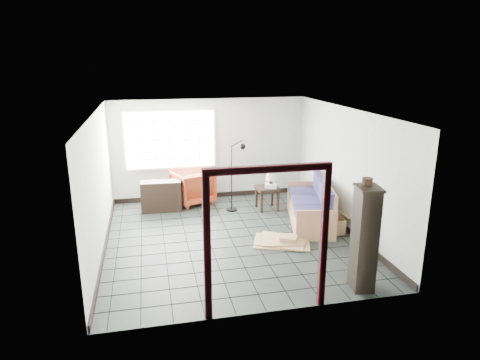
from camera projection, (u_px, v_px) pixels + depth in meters
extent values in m
plane|color=black|center=(230.00, 238.00, 8.83)|extent=(5.50, 5.50, 0.00)
cube|color=#A8AEA7|center=(210.00, 149.00, 11.05)|extent=(5.00, 0.02, 2.60)
cube|color=#A8AEA7|center=(268.00, 229.00, 5.89)|extent=(5.00, 0.02, 2.60)
cube|color=#A8AEA7|center=(98.00, 185.00, 7.95)|extent=(0.02, 5.50, 2.60)
cube|color=#A8AEA7|center=(347.00, 170.00, 8.99)|extent=(0.02, 5.50, 2.60)
cube|color=white|center=(230.00, 111.00, 8.11)|extent=(5.00, 5.50, 0.02)
cube|color=black|center=(211.00, 195.00, 11.37)|extent=(4.95, 0.03, 0.12)
cube|color=black|center=(105.00, 246.00, 8.30)|extent=(0.03, 5.45, 0.12)
cube|color=black|center=(342.00, 225.00, 9.32)|extent=(0.03, 5.45, 0.12)
cube|color=silver|center=(170.00, 140.00, 10.73)|extent=(2.32, 0.06, 1.52)
cube|color=white|center=(170.00, 140.00, 10.69)|extent=(2.20, 0.02, 1.40)
cube|color=#330B10|center=(207.00, 250.00, 5.83)|extent=(0.10, 0.08, 2.10)
cube|color=#330B10|center=(324.00, 239.00, 6.18)|extent=(0.10, 0.08, 2.10)
cube|color=#330B10|center=(269.00, 169.00, 5.70)|extent=(1.80, 0.08, 0.10)
cube|color=#9B6546|center=(309.00, 214.00, 9.64)|extent=(1.29, 2.19, 0.37)
cube|color=#9B6546|center=(316.00, 226.00, 8.58)|extent=(0.81, 0.26, 0.66)
cube|color=#9B6546|center=(304.00, 194.00, 10.61)|extent=(0.81, 0.26, 0.66)
cube|color=#9B6546|center=(327.00, 198.00, 9.52)|extent=(0.57, 2.01, 0.72)
cube|color=#1B2245|center=(313.00, 214.00, 8.91)|extent=(0.88, 0.82, 0.16)
cube|color=#1B2245|center=(328.00, 202.00, 8.84)|extent=(0.30, 0.67, 0.53)
cube|color=#1B2245|center=(309.00, 203.00, 9.56)|extent=(0.88, 0.82, 0.16)
cube|color=#1B2245|center=(323.00, 193.00, 9.49)|extent=(0.30, 0.67, 0.53)
cube|color=#1B2245|center=(305.00, 194.00, 10.22)|extent=(0.88, 0.82, 0.16)
cube|color=#1B2245|center=(318.00, 184.00, 10.14)|extent=(0.30, 0.67, 0.53)
imported|color=#9C4316|center=(192.00, 185.00, 10.85)|extent=(1.14, 1.11, 0.93)
cube|color=black|center=(267.00, 188.00, 10.35)|extent=(0.55, 0.55, 0.06)
cube|color=black|center=(262.00, 203.00, 10.18)|extent=(0.05, 0.05, 0.52)
cube|color=black|center=(278.00, 201.00, 10.29)|extent=(0.05, 0.05, 0.52)
cube|color=black|center=(256.00, 197.00, 10.56)|extent=(0.05, 0.05, 0.52)
cube|color=black|center=(272.00, 196.00, 10.67)|extent=(0.05, 0.05, 0.52)
cylinder|color=black|center=(271.00, 185.00, 10.28)|extent=(0.12, 0.12, 0.13)
cylinder|color=black|center=(271.00, 180.00, 10.25)|extent=(0.03, 0.03, 0.10)
cone|color=beige|center=(271.00, 176.00, 10.22)|extent=(0.30, 0.30, 0.19)
cube|color=silver|center=(271.00, 186.00, 10.28)|extent=(0.34, 0.30, 0.10)
cylinder|color=black|center=(265.00, 185.00, 10.30)|extent=(0.04, 0.06, 0.06)
cylinder|color=black|center=(232.00, 209.00, 10.43)|extent=(0.27, 0.27, 0.03)
cylinder|color=black|center=(232.00, 178.00, 10.21)|extent=(0.03, 0.03, 1.60)
cylinder|color=black|center=(237.00, 143.00, 9.95)|extent=(0.27, 0.03, 0.14)
sphere|color=black|center=(243.00, 147.00, 9.95)|extent=(0.15, 0.15, 0.14)
cube|color=black|center=(161.00, 196.00, 10.30)|extent=(0.97, 0.43, 0.74)
cube|color=black|center=(161.00, 196.00, 10.29)|extent=(0.91, 0.37, 0.03)
cube|color=black|center=(364.00, 239.00, 6.69)|extent=(0.37, 0.46, 1.68)
cube|color=black|center=(369.00, 188.00, 6.46)|extent=(0.42, 0.51, 0.04)
cylinder|color=black|center=(367.00, 182.00, 6.49)|extent=(0.19, 0.19, 0.12)
cube|color=#966C48|center=(331.00, 232.00, 9.09)|extent=(0.47, 0.38, 0.02)
cube|color=black|center=(322.00, 227.00, 8.99)|extent=(0.02, 0.37, 0.31)
cube|color=#966C48|center=(342.00, 225.00, 9.10)|extent=(0.02, 0.37, 0.31)
cube|color=#966C48|center=(336.00, 229.00, 8.87)|extent=(0.46, 0.03, 0.31)
cube|color=#966C48|center=(328.00, 223.00, 9.22)|extent=(0.46, 0.03, 0.31)
cube|color=#966C48|center=(319.00, 217.00, 8.92)|extent=(0.18, 0.37, 0.13)
cube|color=#966C48|center=(345.00, 215.00, 9.05)|extent=(0.18, 0.37, 0.13)
cube|color=#966C48|center=(282.00, 242.00, 8.60)|extent=(1.30, 1.10, 0.02)
cube|color=#966C48|center=(282.00, 241.00, 8.59)|extent=(1.19, 1.11, 0.02)
cube|color=#966C48|center=(282.00, 240.00, 8.59)|extent=(0.92, 0.74, 0.02)
cube|color=#966C48|center=(289.00, 239.00, 8.51)|extent=(0.41, 0.38, 0.09)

